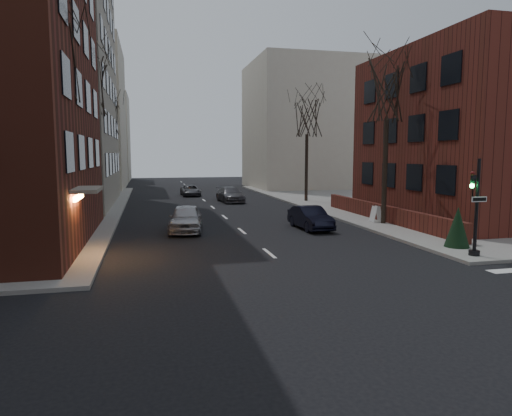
{
  "coord_description": "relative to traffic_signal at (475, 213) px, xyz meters",
  "views": [
    {
      "loc": [
        -5.09,
        -6.97,
        4.31
      ],
      "look_at": [
        -0.56,
        12.16,
        2.0
      ],
      "focal_mm": 32.0,
      "sensor_mm": 36.0,
      "label": 1
    }
  ],
  "objects": [
    {
      "name": "building_distant_ra",
      "position": [
        7.06,
        41.01,
        6.09
      ],
      "size": [
        14.0,
        14.0,
        16.0
      ],
      "primitive_type": "cube",
      "color": "beige",
      "rests_on": "ground"
    },
    {
      "name": "building_distant_la",
      "position": [
        -22.94,
        46.01,
        7.09
      ],
      "size": [
        14.0,
        16.0,
        18.0
      ],
      "primitive_type": "cube",
      "color": "beige",
      "rests_on": "ground"
    },
    {
      "name": "tree_left_c",
      "position": [
        -16.74,
        31.01,
        6.12
      ],
      "size": [
        3.96,
        3.96,
        9.72
      ],
      "color": "#2D231C",
      "rests_on": "sidewalk_far_left"
    },
    {
      "name": "ground",
      "position": [
        -7.94,
        -8.99,
        -1.91
      ],
      "size": [
        160.0,
        160.0,
        0.0
      ],
      "primitive_type": "plane",
      "color": "black",
      "rests_on": "ground"
    },
    {
      "name": "sandwich_board",
      "position": [
        0.72,
        9.67,
        -1.26
      ],
      "size": [
        0.46,
        0.63,
        0.99
      ],
      "primitive_type": "cube",
      "rotation": [
        0.0,
        0.0,
        0.04
      ],
      "color": "silver",
      "rests_on": "sidewalk_far_right"
    },
    {
      "name": "sidewalk_far_right",
      "position": [
        21.06,
        21.01,
        -1.83
      ],
      "size": [
        44.0,
        44.0,
        0.15
      ],
      "primitive_type": "cube",
      "color": "gray",
      "rests_on": "ground"
    },
    {
      "name": "parked_sedan",
      "position": [
        -3.94,
        8.77,
        -1.24
      ],
      "size": [
        1.6,
        4.1,
        1.33
      ],
      "primitive_type": "imported",
      "rotation": [
        0.0,
        0.0,
        0.05
      ],
      "color": "black",
      "rests_on": "ground"
    },
    {
      "name": "tree_left_a",
      "position": [
        -16.74,
        5.01,
        6.56
      ],
      "size": [
        4.18,
        4.18,
        10.26
      ],
      "color": "#2D231C",
      "rests_on": "sidewalk_far_left"
    },
    {
      "name": "traffic_signal",
      "position": [
        0.0,
        0.0,
        0.0
      ],
      "size": [
        0.76,
        0.44,
        4.0
      ],
      "color": "black",
      "rests_on": "sidewalk_far_right"
    },
    {
      "name": "low_wall_right",
      "position": [
        1.36,
        10.01,
        -1.26
      ],
      "size": [
        0.35,
        16.0,
        1.0
      ],
      "primitive_type": "cube",
      "color": "#592119",
      "rests_on": "sidewalk_far_right"
    },
    {
      "name": "tree_right_a",
      "position": [
        0.86,
        9.01,
        6.12
      ],
      "size": [
        3.96,
        3.96,
        9.72
      ],
      "color": "#2D231C",
      "rests_on": "sidewalk_far_right"
    },
    {
      "name": "tree_right_b",
      "position": [
        0.86,
        23.01,
        5.68
      ],
      "size": [
        3.74,
        3.74,
        9.18
      ],
      "color": "#2D231C",
      "rests_on": "sidewalk_far_right"
    },
    {
      "name": "streetlamp_far",
      "position": [
        -16.14,
        33.01,
        2.33
      ],
      "size": [
        0.36,
        0.36,
        6.28
      ],
      "color": "black",
      "rests_on": "sidewalk_far_left"
    },
    {
      "name": "streetlamp_near",
      "position": [
        -16.14,
        13.01,
        2.33
      ],
      "size": [
        0.36,
        0.36,
        6.28
      ],
      "color": "black",
      "rests_on": "sidewalk_far_left"
    },
    {
      "name": "car_lane_far",
      "position": [
        -8.74,
        31.99,
        -1.34
      ],
      "size": [
        1.97,
        4.1,
        1.13
      ],
      "primitive_type": "imported",
      "rotation": [
        0.0,
        0.0,
        0.03
      ],
      "color": "#434348",
      "rests_on": "ground"
    },
    {
      "name": "car_lane_silver",
      "position": [
        -11.03,
        9.53,
        -1.15
      ],
      "size": [
        2.36,
        4.64,
        1.51
      ],
      "primitive_type": "imported",
      "rotation": [
        0.0,
        0.0,
        -0.13
      ],
      "color": "#A3A3A9",
      "rests_on": "ground"
    },
    {
      "name": "building_right_brick",
      "position": [
        8.56,
        10.01,
        3.59
      ],
      "size": [
        12.0,
        14.0,
        11.0
      ],
      "primitive_type": "cube",
      "color": "#592119",
      "rests_on": "ground"
    },
    {
      "name": "tree_left_b",
      "position": [
        -16.74,
        17.01,
        7.0
      ],
      "size": [
        4.4,
        4.4,
        10.8
      ],
      "color": "#2D231C",
      "rests_on": "sidewalk_far_left"
    },
    {
      "name": "building_distant_lb",
      "position": [
        -20.94,
        63.01,
        5.09
      ],
      "size": [
        10.0,
        12.0,
        14.0
      ],
      "primitive_type": "cube",
      "color": "beige",
      "rests_on": "ground"
    },
    {
      "name": "evergreen_shrub",
      "position": [
        0.51,
        1.71,
        -0.85
      ],
      "size": [
        1.24,
        1.24,
        1.82
      ],
      "primitive_type": "cone",
      "rotation": [
        0.0,
        0.0,
        0.15
      ],
      "color": "black",
      "rests_on": "sidewalk_far_right"
    },
    {
      "name": "car_lane_gray",
      "position": [
        -5.78,
        24.89,
        -1.23
      ],
      "size": [
        2.25,
        4.81,
        1.36
      ],
      "primitive_type": "imported",
      "rotation": [
        0.0,
        0.0,
        0.07
      ],
      "color": "#47464C",
      "rests_on": "ground"
    }
  ]
}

